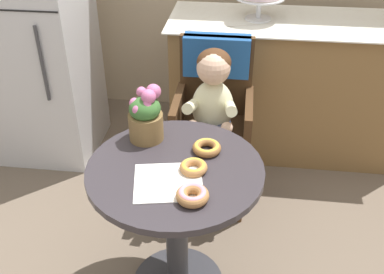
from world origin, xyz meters
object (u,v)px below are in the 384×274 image
Objects in this scene: seated_child at (212,105)px; donut_front at (194,167)px; donut_mid at (192,195)px; donut_side at (207,147)px; cafe_table at (176,206)px; flower_vase at (146,116)px; wicker_chair at (214,97)px; refrigerator at (33,29)px.

seated_child reaches higher than donut_front.
donut_mid is 0.31m from donut_side.
donut_mid is (0.09, -0.19, 0.24)m from cafe_table.
seated_child is 0.62m from donut_front.
donut_side is 0.29m from flower_vase.
refrigerator is (-1.15, 0.34, 0.21)m from wicker_chair.
refrigerator is at bearing 140.06° from donut_side.
seated_child reaches higher than cafe_table.
donut_mid is at bearing -48.40° from refrigerator.
wicker_chair reaches higher than donut_side.
flower_vase reaches higher than donut_mid.
flower_vase is at bearing -45.35° from refrigerator.
donut_mid is at bearing -94.08° from donut_side.
flower_vase is 1.27m from refrigerator.
cafe_table is 0.41m from flower_vase.
refrigerator is (-1.05, 1.10, 0.34)m from cafe_table.
refrigerator is (-1.15, 0.50, 0.17)m from seated_child.
donut_front reaches higher than cafe_table.
wicker_chair is 3.89× the size of flower_vase.
donut_front is at bearing -44.72° from refrigerator.
seated_child is at bearing 89.61° from donut_mid.
seated_child is 6.00× the size of donut_side.
cafe_table is 0.42× the size of refrigerator.
cafe_table is at bearing 116.43° from donut_mid.
flower_vase reaches higher than seated_child.
donut_side is 0.07× the size of refrigerator.
flower_vase is at bearing 165.51° from donut_side.
donut_mid is (-0.01, -0.94, 0.10)m from wicker_chair.
flower_vase is (-0.25, -0.41, 0.16)m from seated_child.
donut_front is 1.59m from refrigerator.
donut_side is (0.02, -0.63, 0.10)m from wicker_chair.
seated_child is (0.10, 0.60, 0.17)m from cafe_table.
refrigerator is at bearing 131.60° from donut_mid.
donut_side is (0.04, 0.14, 0.00)m from donut_front.
wicker_chair is 0.65m from flower_vase.
flower_vase is (-0.15, 0.19, 0.33)m from cafe_table.
donut_mid is at bearing -56.96° from flower_vase.
refrigerator is at bearing 135.28° from donut_front.
refrigerator is at bearing 134.65° from flower_vase.
seated_child is 5.94× the size of donut_mid.
donut_front is 0.91× the size of donut_mid.
donut_mid is 1.73m from refrigerator.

